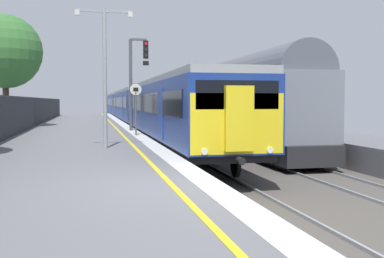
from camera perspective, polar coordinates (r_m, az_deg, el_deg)
The scene contains 7 objects.
ground at distance 10.18m, azimuth 14.67°, elevation -9.48°, with size 17.40×110.00×1.21m.
commuter_train_at_platform at distance 43.05m, azimuth -7.06°, elevation 2.89°, with size 2.83×61.65×3.81m.
freight_train_adjacent_track at distance 29.47m, azimuth 3.38°, elevation 3.51°, with size 2.60×25.95×4.92m.
signal_gantry at distance 26.36m, azimuth -6.92°, elevation 6.77°, with size 1.10×0.24×5.13m.
speed_limit_sign at distance 22.41m, azimuth -6.88°, elevation 3.28°, with size 0.59×0.08×2.50m.
platform_lamp_mid at distance 16.61m, azimuth -10.62°, elevation 7.74°, with size 2.00×0.20×4.85m.
background_tree_left at distance 32.08m, azimuth -21.99°, elevation 8.58°, with size 4.65×4.65×7.11m.
Camera 1 is at (-1.90, -8.83, 1.64)m, focal length 43.64 mm.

